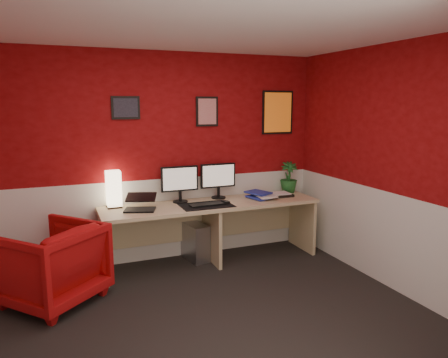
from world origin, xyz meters
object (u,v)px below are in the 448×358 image
shoji_lamp (114,190)px  monitor_left (180,178)px  potted_plant (289,177)px  monitor_right (218,175)px  pc_tower (195,241)px  laptop (140,201)px  desk (212,233)px  zen_tray (278,195)px  armchair (50,264)px

shoji_lamp → monitor_left: monitor_left is taller
potted_plant → shoji_lamp: bearing=179.3°
monitor_right → pc_tower: 0.87m
laptop → potted_plant: potted_plant is taller
desk → pc_tower: size_ratio=5.78×
zen_tray → pc_tower: bearing=173.1°
desk → armchair: size_ratio=3.07×
zen_tray → laptop: bearing=-177.7°
armchair → monitor_right: bearing=156.0°
shoji_lamp → laptop: shoji_lamp is taller
pc_tower → monitor_left: bearing=166.0°
laptop → desk: bearing=22.0°
zen_tray → monitor_right: bearing=166.2°
monitor_left → armchair: (-1.47, -0.59, -0.64)m
monitor_left → zen_tray: size_ratio=1.66×
shoji_lamp → potted_plant: size_ratio=0.99×
laptop → armchair: 1.11m
shoji_lamp → pc_tower: size_ratio=0.89×
laptop → monitor_right: (1.03, 0.25, 0.18)m
pc_tower → armchair: bearing=-170.1°
laptop → monitor_left: 0.60m
desk → pc_tower: 0.27m
armchair → laptop: bearing=160.1°
zen_tray → potted_plant: size_ratio=0.86×
laptop → pc_tower: bearing=36.1°
shoji_lamp → zen_tray: (2.01, -0.19, -0.18)m
desk → monitor_right: monitor_right is taller
desk → monitor_left: size_ratio=4.48×
pc_tower → potted_plant: bearing=-8.2°
laptop → pc_tower: (0.69, 0.20, -0.61)m
monitor_right → pc_tower: bearing=-171.5°
monitor_left → armchair: size_ratio=0.69×
laptop → pc_tower: 0.95m
zen_tray → shoji_lamp: bearing=174.6°
desk → shoji_lamp: 1.26m
monitor_right → armchair: 2.17m
laptop → zen_tray: (1.77, 0.07, -0.09)m
desk → laptop: bearing=-177.7°
desk → potted_plant: potted_plant is taller
zen_tray → armchair: (-2.71, -0.45, -0.36)m
laptop → armchair: size_ratio=0.39×
desk → zen_tray: (0.91, 0.04, 0.38)m
potted_plant → laptop: bearing=-173.3°
laptop → potted_plant: size_ratio=0.81×
shoji_lamp → monitor_left: bearing=-3.5°
potted_plant → pc_tower: potted_plant is taller
shoji_lamp → pc_tower: shoji_lamp is taller
monitor_right → zen_tray: size_ratio=1.66×
monitor_right → armchair: (-1.98, -0.63, -0.64)m
monitor_left → monitor_right: (0.51, 0.04, 0.00)m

